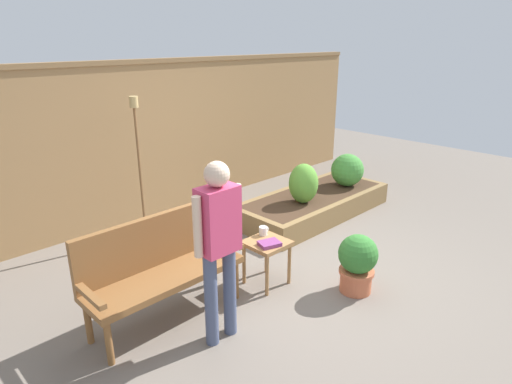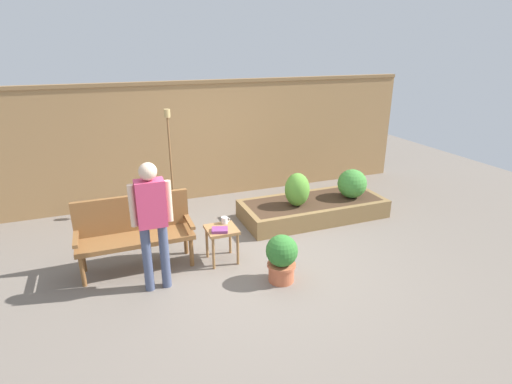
% 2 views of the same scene
% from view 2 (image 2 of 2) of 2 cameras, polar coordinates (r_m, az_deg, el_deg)
% --- Properties ---
extents(ground_plane, '(14.00, 14.00, 0.00)m').
position_cam_2_polar(ground_plane, '(5.55, -1.09, -9.52)').
color(ground_plane, '#70665B').
extents(fence_back, '(8.40, 0.14, 2.16)m').
position_cam_2_polar(fence_back, '(7.50, -8.07, 7.23)').
color(fence_back, '#A37A4C').
rests_on(fence_back, ground_plane).
extents(garden_bench, '(1.44, 0.48, 0.94)m').
position_cam_2_polar(garden_bench, '(5.41, -16.81, -4.83)').
color(garden_bench, brown).
rests_on(garden_bench, ground_plane).
extents(side_table, '(0.40, 0.40, 0.48)m').
position_cam_2_polar(side_table, '(5.37, -4.87, -5.93)').
color(side_table, '#9E7042').
rests_on(side_table, ground_plane).
extents(cup_on_table, '(0.12, 0.09, 0.09)m').
position_cam_2_polar(cup_on_table, '(5.45, -4.45, -4.00)').
color(cup_on_table, white).
rests_on(cup_on_table, side_table).
extents(book_on_table, '(0.24, 0.21, 0.04)m').
position_cam_2_polar(book_on_table, '(5.24, -5.14, -5.37)').
color(book_on_table, '#7F3875').
rests_on(book_on_table, side_table).
extents(potted_boxwood, '(0.39, 0.39, 0.61)m').
position_cam_2_polar(potted_boxwood, '(4.96, 3.65, -9.14)').
color(potted_boxwood, '#C66642').
rests_on(potted_boxwood, ground_plane).
extents(raised_planter_bed, '(2.40, 1.00, 0.30)m').
position_cam_2_polar(raised_planter_bed, '(6.84, 8.05, -2.35)').
color(raised_planter_bed, olive).
rests_on(raised_planter_bed, ground_plane).
extents(shrub_near_bench, '(0.40, 0.40, 0.54)m').
position_cam_2_polar(shrub_near_bench, '(6.45, 5.85, 0.34)').
color(shrub_near_bench, brown).
rests_on(shrub_near_bench, raised_planter_bed).
extents(shrub_far_corner, '(0.49, 0.49, 0.49)m').
position_cam_2_polar(shrub_far_corner, '(6.97, 13.43, 1.16)').
color(shrub_far_corner, brown).
rests_on(shrub_far_corner, raised_planter_bed).
extents(tiki_torch, '(0.10, 0.10, 1.79)m').
position_cam_2_polar(tiki_torch, '(6.75, -12.15, 6.60)').
color(tiki_torch, brown).
rests_on(tiki_torch, ground_plane).
extents(person_by_bench, '(0.47, 0.20, 1.56)m').
position_cam_2_polar(person_by_bench, '(4.69, -14.48, -3.34)').
color(person_by_bench, '#475170').
rests_on(person_by_bench, ground_plane).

